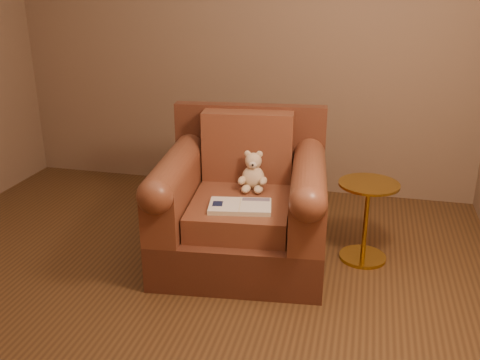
# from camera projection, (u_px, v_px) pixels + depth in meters

# --- Properties ---
(floor) EXTENTS (4.00, 4.00, 0.00)m
(floor) POSITION_uv_depth(u_px,v_px,m) (160.00, 305.00, 3.09)
(floor) COLOR #55371D
(floor) RESTS_ON ground
(armchair) EXTENTS (1.16, 1.11, 0.95)m
(armchair) POSITION_uv_depth(u_px,v_px,m) (243.00, 205.00, 3.52)
(armchair) COLOR #562C1C
(armchair) RESTS_ON floor
(teddy_bear) EXTENTS (0.19, 0.22, 0.26)m
(teddy_bear) POSITION_uv_depth(u_px,v_px,m) (253.00, 175.00, 3.53)
(teddy_bear) COLOR beige
(teddy_bear) RESTS_ON armchair
(guidebook) EXTENTS (0.41, 0.29, 0.03)m
(guidebook) POSITION_uv_depth(u_px,v_px,m) (240.00, 206.00, 3.25)
(guidebook) COLOR beige
(guidebook) RESTS_ON armchair
(side_table) EXTENTS (0.39, 0.39, 0.54)m
(side_table) POSITION_uv_depth(u_px,v_px,m) (366.00, 219.00, 3.50)
(side_table) COLOR gold
(side_table) RESTS_ON floor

